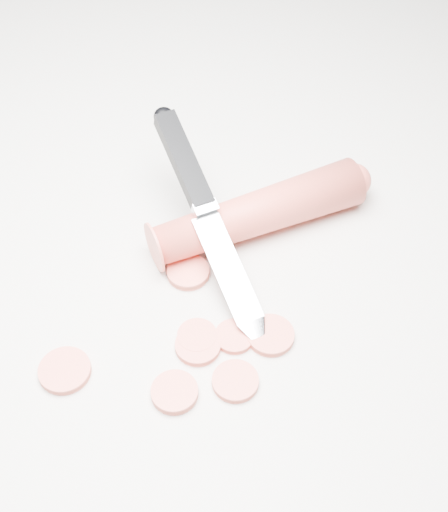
# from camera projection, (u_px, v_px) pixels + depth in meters

# --- Properties ---
(ground) EXTENTS (2.40, 2.40, 0.00)m
(ground) POSITION_uv_depth(u_px,v_px,m) (211.00, 275.00, 0.60)
(ground) COLOR silver
(ground) RESTS_ON ground
(carrot) EXTENTS (0.18, 0.14, 0.04)m
(carrot) POSITION_uv_depth(u_px,v_px,m) (258.00, 213.00, 0.61)
(carrot) COLOR #D74337
(carrot) RESTS_ON ground
(carrot_slice_0) EXTENTS (0.04, 0.04, 0.01)m
(carrot_slice_0) POSITION_uv_depth(u_px,v_px,m) (65.00, 371.00, 0.53)
(carrot_slice_0) COLOR #F26150
(carrot_slice_0) RESTS_ON ground
(carrot_slice_1) EXTENTS (0.03, 0.03, 0.01)m
(carrot_slice_1) POSITION_uv_depth(u_px,v_px,m) (175.00, 392.00, 0.52)
(carrot_slice_1) COLOR #F26150
(carrot_slice_1) RESTS_ON ground
(carrot_slice_2) EXTENTS (0.04, 0.04, 0.01)m
(carrot_slice_2) POSITION_uv_depth(u_px,v_px,m) (188.00, 272.00, 0.59)
(carrot_slice_2) COLOR #F26150
(carrot_slice_2) RESTS_ON ground
(carrot_slice_3) EXTENTS (0.04, 0.04, 0.01)m
(carrot_slice_3) POSITION_uv_depth(u_px,v_px,m) (270.00, 335.00, 0.55)
(carrot_slice_3) COLOR #F26150
(carrot_slice_3) RESTS_ON ground
(carrot_slice_4) EXTENTS (0.03, 0.03, 0.01)m
(carrot_slice_4) POSITION_uv_depth(u_px,v_px,m) (234.00, 336.00, 0.55)
(carrot_slice_4) COLOR #F26150
(carrot_slice_4) RESTS_ON ground
(carrot_slice_5) EXTENTS (0.03, 0.03, 0.01)m
(carrot_slice_5) POSITION_uv_depth(u_px,v_px,m) (197.00, 336.00, 0.55)
(carrot_slice_5) COLOR #F26150
(carrot_slice_5) RESTS_ON ground
(carrot_slice_6) EXTENTS (0.03, 0.03, 0.01)m
(carrot_slice_6) POSITION_uv_depth(u_px,v_px,m) (235.00, 381.00, 0.53)
(carrot_slice_6) COLOR #F26150
(carrot_slice_6) RESTS_ON ground
(carrot_slice_7) EXTENTS (0.04, 0.04, 0.01)m
(carrot_slice_7) POSITION_uv_depth(u_px,v_px,m) (198.00, 346.00, 0.55)
(carrot_slice_7) COLOR #F26150
(carrot_slice_7) RESTS_ON ground
(kitchen_knife) EXTENTS (0.15, 0.19, 0.09)m
(kitchen_knife) POSITION_uv_depth(u_px,v_px,m) (211.00, 221.00, 0.58)
(kitchen_knife) COLOR silver
(kitchen_knife) RESTS_ON ground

